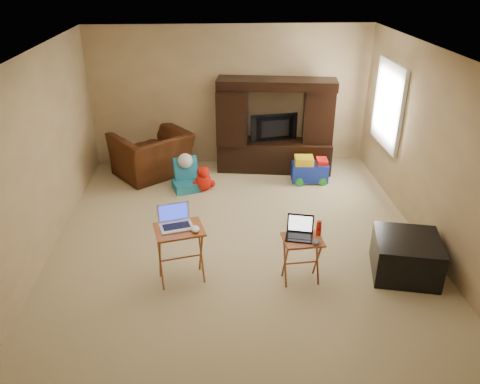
{
  "coord_description": "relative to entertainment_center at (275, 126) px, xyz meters",
  "views": [
    {
      "loc": [
        -0.31,
        -5.54,
        3.48
      ],
      "look_at": [
        0.0,
        -0.2,
        0.8
      ],
      "focal_mm": 35.0,
      "sensor_mm": 36.0,
      "label": 1
    }
  ],
  "objects": [
    {
      "name": "tray_table_right",
      "position": [
        -0.09,
        -3.32,
        -0.54
      ],
      "size": [
        0.48,
        0.4,
        0.59
      ],
      "primitive_type": "cube",
      "rotation": [
        0.0,
        0.0,
        0.09
      ],
      "color": "brown",
      "rests_on": "floor"
    },
    {
      "name": "mouse_right",
      "position": [
        0.04,
        -3.44,
        -0.22
      ],
      "size": [
        0.11,
        0.14,
        0.05
      ],
      "primitive_type": "ellipsoid",
      "rotation": [
        0.0,
        0.0,
        -0.32
      ],
      "color": "#414045",
      "rests_on": "tray_table_right"
    },
    {
      "name": "ceiling",
      "position": [
        -0.77,
        -2.3,
        1.67
      ],
      "size": [
        5.5,
        5.5,
        0.0
      ],
      "primitive_type": "plane",
      "rotation": [
        3.14,
        0.0,
        0.0
      ],
      "color": "silver",
      "rests_on": "ground"
    },
    {
      "name": "mouse_left",
      "position": [
        -1.32,
        -3.29,
        -0.09
      ],
      "size": [
        0.11,
        0.16,
        0.06
      ],
      "primitive_type": "ellipsoid",
      "rotation": [
        0.0,
        0.0,
        0.14
      ],
      "color": "white",
      "rests_on": "tray_table_left"
    },
    {
      "name": "laptop_left",
      "position": [
        -1.54,
        -3.19,
        0.0
      ],
      "size": [
        0.44,
        0.39,
        0.24
      ],
      "primitive_type": "cube",
      "rotation": [
        0.0,
        0.0,
        0.26
      ],
      "color": "silver",
      "rests_on": "tray_table_left"
    },
    {
      "name": "recliner",
      "position": [
        -2.18,
        -0.1,
        -0.44
      ],
      "size": [
        1.59,
        1.56,
        0.78
      ],
      "primitive_type": "imported",
      "rotation": [
        0.0,
        0.0,
        3.79
      ],
      "color": "#49240F",
      "rests_on": "floor"
    },
    {
      "name": "child_rocker",
      "position": [
        -1.57,
        -0.77,
        -0.56
      ],
      "size": [
        0.52,
        0.56,
        0.54
      ],
      "primitive_type": null,
      "rotation": [
        0.0,
        0.0,
        0.31
      ],
      "color": "#1A708F",
      "rests_on": "floor"
    },
    {
      "name": "floor",
      "position": [
        -0.77,
        -2.3,
        -0.83
      ],
      "size": [
        5.5,
        5.5,
        0.0
      ],
      "primitive_type": "plane",
      "color": "beige",
      "rests_on": "ground"
    },
    {
      "name": "window_frame",
      "position": [
        1.69,
        -0.75,
        0.57
      ],
      "size": [
        0.06,
        1.14,
        1.34
      ],
      "primitive_type": "cube",
      "color": "white",
      "rests_on": "ground"
    },
    {
      "name": "wall_back",
      "position": [
        -0.77,
        0.45,
        0.42
      ],
      "size": [
        5.0,
        0.0,
        5.0
      ],
      "primitive_type": "plane",
      "rotation": [
        1.57,
        0.0,
        0.0
      ],
      "color": "tan",
      "rests_on": "ground"
    },
    {
      "name": "wall_front",
      "position": [
        -0.77,
        -5.05,
        0.42
      ],
      "size": [
        5.0,
        0.0,
        5.0
      ],
      "primitive_type": "plane",
      "rotation": [
        -1.57,
        0.0,
        0.0
      ],
      "color": "tan",
      "rests_on": "ground"
    },
    {
      "name": "water_bottle",
      "position": [
        0.1,
        -3.24,
        -0.15
      ],
      "size": [
        0.06,
        0.06,
        0.18
      ],
      "primitive_type": "cylinder",
      "color": "red",
      "rests_on": "tray_table_right"
    },
    {
      "name": "ottoman",
      "position": [
        1.2,
        -3.24,
        -0.59
      ],
      "size": [
        0.91,
        0.91,
        0.49
      ],
      "primitive_type": "cube",
      "rotation": [
        0.0,
        0.0,
        -0.23
      ],
      "color": "black",
      "rests_on": "floor"
    },
    {
      "name": "plush_toy",
      "position": [
        -1.28,
        -0.79,
        -0.61
      ],
      "size": [
        0.39,
        0.33,
        0.44
      ],
      "primitive_type": null,
      "color": "red",
      "rests_on": "floor"
    },
    {
      "name": "entertainment_center",
      "position": [
        0.0,
        0.0,
        0.0
      ],
      "size": [
        2.08,
        0.79,
        1.66
      ],
      "primitive_type": "cube",
      "rotation": [
        0.0,
        0.0,
        -0.14
      ],
      "color": "black",
      "rests_on": "floor"
    },
    {
      "name": "tray_table_left",
      "position": [
        -1.51,
        -3.22,
        -0.47
      ],
      "size": [
        0.64,
        0.56,
        0.71
      ],
      "primitive_type": "cube",
      "rotation": [
        0.0,
        0.0,
        0.24
      ],
      "color": "#A05826",
      "rests_on": "floor"
    },
    {
      "name": "wall_left",
      "position": [
        -3.27,
        -2.3,
        0.42
      ],
      "size": [
        0.0,
        5.5,
        5.5
      ],
      "primitive_type": "plane",
      "rotation": [
        1.57,
        0.0,
        1.57
      ],
      "color": "tan",
      "rests_on": "ground"
    },
    {
      "name": "push_toy",
      "position": [
        0.55,
        -0.55,
        -0.6
      ],
      "size": [
        0.66,
        0.49,
        0.47
      ],
      "primitive_type": null,
      "rotation": [
        0.0,
        0.0,
        -0.07
      ],
      "color": "#162EB6",
      "rests_on": "floor"
    },
    {
      "name": "window_pane",
      "position": [
        1.71,
        -0.75,
        0.57
      ],
      "size": [
        0.0,
        1.2,
        1.2
      ],
      "primitive_type": "plane",
      "rotation": [
        1.57,
        0.0,
        -1.57
      ],
      "color": "white",
      "rests_on": "ground"
    },
    {
      "name": "television",
      "position": [
        0.0,
        -0.04,
        -0.03
      ],
      "size": [
        0.85,
        0.25,
        0.49
      ],
      "primitive_type": "imported",
      "rotation": [
        0.0,
        0.0,
        3.31
      ],
      "color": "black",
      "rests_on": "entertainment_center"
    },
    {
      "name": "laptop_right",
      "position": [
        -0.13,
        -3.3,
        -0.12
      ],
      "size": [
        0.36,
        0.32,
        0.24
      ],
      "primitive_type": "cube",
      "rotation": [
        0.0,
        0.0,
        -0.24
      ],
      "color": "black",
      "rests_on": "tray_table_right"
    },
    {
      "name": "wall_right",
      "position": [
        1.73,
        -2.3,
        0.42
      ],
      "size": [
        0.0,
        5.5,
        5.5
      ],
      "primitive_type": "plane",
      "rotation": [
        1.57,
        0.0,
        -1.57
      ],
      "color": "tan",
      "rests_on": "ground"
    }
  ]
}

